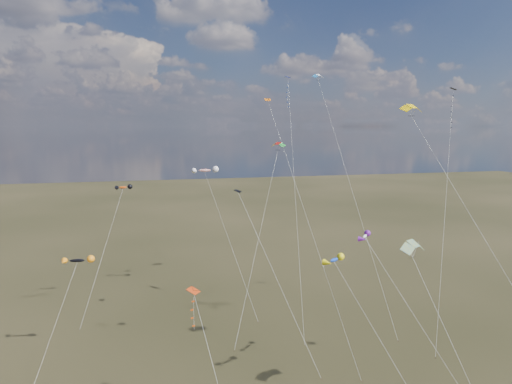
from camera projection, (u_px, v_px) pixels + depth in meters
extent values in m
cube|color=black|center=(453.00, 89.00, 65.77)|extent=(1.13, 1.16, 0.37)
cylinder|color=silver|center=(445.00, 211.00, 60.01)|extent=(10.80, 14.24, 32.75)
cube|color=#332316|center=(435.00, 358.00, 54.25)|extent=(0.10, 0.10, 0.12)
cube|color=#0B1355|center=(288.00, 77.00, 71.19)|extent=(1.15, 1.15, 0.32)
cylinder|color=silver|center=(295.00, 197.00, 64.28)|extent=(3.41, 18.77, 35.01)
cube|color=#332316|center=(305.00, 345.00, 57.36)|extent=(0.10, 0.10, 0.12)
cube|color=black|center=(238.00, 191.00, 54.68)|extent=(1.04, 1.05, 0.30)
cylinder|color=silver|center=(278.00, 281.00, 52.22)|extent=(7.28, 9.83, 19.69)
cube|color=#332316|center=(322.00, 379.00, 49.75)|extent=(0.10, 0.10, 0.12)
cube|color=#C2360D|center=(193.00, 291.00, 42.99)|extent=(1.42, 1.44, 0.42)
cylinder|color=silver|center=(213.00, 367.00, 40.86)|extent=(2.69, 6.90, 12.02)
cube|color=#D75F07|center=(268.00, 100.00, 58.32)|extent=(0.86, 0.80, 0.34)
cylinder|color=silver|center=(311.00, 229.00, 53.75)|extent=(6.48, 15.65, 30.76)
cube|color=#332316|center=(362.00, 382.00, 49.18)|extent=(0.10, 0.10, 0.12)
cylinder|color=silver|center=(502.00, 262.00, 42.82)|extent=(8.82, 18.72, 29.52)
cylinder|color=silver|center=(353.00, 192.00, 66.78)|extent=(2.61, 23.23, 35.77)
cube|color=#332316|center=(398.00, 341.00, 58.47)|extent=(0.10, 0.10, 0.12)
cylinder|color=silver|center=(463.00, 358.00, 38.02)|extent=(1.53, 13.53, 16.38)
cylinder|color=silver|center=(258.00, 238.00, 61.48)|extent=(9.29, 12.97, 24.90)
cube|color=#332316|center=(234.00, 351.00, 55.94)|extent=(0.10, 0.10, 0.12)
ellipsoid|color=black|center=(77.00, 261.00, 54.88)|extent=(3.67, 1.46, 1.06)
cylinder|color=silver|center=(56.00, 321.00, 51.30)|extent=(3.97, 8.20, 11.36)
ellipsoid|color=#CA430D|center=(123.00, 187.00, 69.32)|extent=(2.47, 1.29, 0.88)
cylinder|color=silver|center=(102.00, 255.00, 65.46)|extent=(6.03, 9.29, 18.17)
cube|color=#332316|center=(79.00, 330.00, 61.59)|extent=(0.10, 0.10, 0.12)
ellipsoid|color=white|center=(365.00, 236.00, 50.14)|extent=(2.24, 2.43, 0.79)
cylinder|color=silver|center=(418.00, 321.00, 46.54)|extent=(6.69, 11.40, 15.41)
ellipsoid|color=red|center=(205.00, 170.00, 75.21)|extent=(4.18, 1.95, 1.23)
cylinder|color=silver|center=(229.00, 240.00, 69.70)|extent=(5.30, 15.75, 20.19)
cube|color=#332316|center=(259.00, 322.00, 64.18)|extent=(0.10, 0.10, 0.12)
ellipsoid|color=#103CC4|center=(334.00, 260.00, 47.26)|extent=(2.64, 2.08, 0.94)
cylinder|color=silver|center=(380.00, 339.00, 44.40)|extent=(5.97, 9.45, 13.65)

